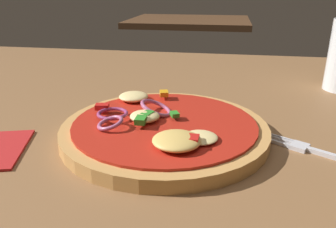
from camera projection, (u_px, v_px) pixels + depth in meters
name	position (u px, v px, depth m)	size (l,w,h in m)	color
dining_table	(120.00, 143.00, 0.43)	(1.14, 1.06, 0.03)	brown
pizza	(164.00, 127.00, 0.41)	(0.25, 0.25, 0.04)	tan
fork	(329.00, 155.00, 0.36)	(0.14, 0.09, 0.01)	silver
background_table	(189.00, 22.00, 1.78)	(0.62, 0.52, 0.03)	#4C301C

